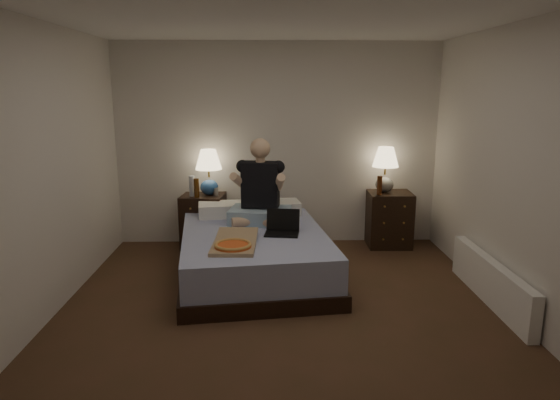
{
  "coord_description": "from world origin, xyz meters",
  "views": [
    {
      "loc": [
        -0.13,
        -3.96,
        1.95
      ],
      "look_at": [
        0.0,
        0.9,
        0.85
      ],
      "focal_mm": 32.0,
      "sensor_mm": 36.0,
      "label": 1
    }
  ],
  "objects_px": {
    "lamp_left": "(209,172)",
    "person": "(260,181)",
    "bed": "(254,255)",
    "lamp_right": "(385,170)",
    "radiator": "(491,282)",
    "soda_can": "(216,192)",
    "water_bottle": "(192,186)",
    "beer_bottle_right": "(380,185)",
    "nightstand_left": "(204,221)",
    "laptop": "(282,223)",
    "nightstand_right": "(389,219)",
    "pizza_box": "(233,246)",
    "beer_bottle_left": "(196,188)"
  },
  "relations": [
    {
      "from": "lamp_left",
      "to": "person",
      "type": "distance_m",
      "value": 0.91
    },
    {
      "from": "bed",
      "to": "lamp_right",
      "type": "relative_size",
      "value": 3.46
    },
    {
      "from": "radiator",
      "to": "lamp_right",
      "type": "bearing_deg",
      "value": 109.17
    },
    {
      "from": "bed",
      "to": "soda_can",
      "type": "relative_size",
      "value": 19.39
    },
    {
      "from": "person",
      "to": "radiator",
      "type": "xyz_separation_m",
      "value": [
        2.14,
        -1.09,
        -0.75
      ]
    },
    {
      "from": "water_bottle",
      "to": "beer_bottle_right",
      "type": "relative_size",
      "value": 1.09
    },
    {
      "from": "person",
      "to": "beer_bottle_right",
      "type": "bearing_deg",
      "value": 28.82
    },
    {
      "from": "nightstand_left",
      "to": "laptop",
      "type": "distance_m",
      "value": 1.5
    },
    {
      "from": "nightstand_left",
      "to": "water_bottle",
      "type": "height_order",
      "value": "water_bottle"
    },
    {
      "from": "nightstand_left",
      "to": "beer_bottle_right",
      "type": "distance_m",
      "value": 2.2
    },
    {
      "from": "bed",
      "to": "nightstand_right",
      "type": "distance_m",
      "value": 1.96
    },
    {
      "from": "beer_bottle_right",
      "to": "laptop",
      "type": "relative_size",
      "value": 0.68
    },
    {
      "from": "nightstand_right",
      "to": "lamp_left",
      "type": "relative_size",
      "value": 1.22
    },
    {
      "from": "lamp_right",
      "to": "soda_can",
      "type": "distance_m",
      "value": 2.09
    },
    {
      "from": "pizza_box",
      "to": "radiator",
      "type": "xyz_separation_m",
      "value": [
        2.38,
        -0.12,
        -0.32
      ]
    },
    {
      "from": "lamp_right",
      "to": "nightstand_left",
      "type": "bearing_deg",
      "value": 180.0
    },
    {
      "from": "beer_bottle_right",
      "to": "nightstand_right",
      "type": "bearing_deg",
      "value": 37.68
    },
    {
      "from": "lamp_left",
      "to": "person",
      "type": "bearing_deg",
      "value": -46.39
    },
    {
      "from": "lamp_left",
      "to": "laptop",
      "type": "distance_m",
      "value": 1.46
    },
    {
      "from": "nightstand_left",
      "to": "nightstand_right",
      "type": "height_order",
      "value": "nightstand_right"
    },
    {
      "from": "beer_bottle_left",
      "to": "water_bottle",
      "type": "bearing_deg",
      "value": 131.23
    },
    {
      "from": "nightstand_left",
      "to": "pizza_box",
      "type": "bearing_deg",
      "value": -67.67
    },
    {
      "from": "water_bottle",
      "to": "bed",
      "type": "bearing_deg",
      "value": -52.11
    },
    {
      "from": "soda_can",
      "to": "radiator",
      "type": "relative_size",
      "value": 0.06
    },
    {
      "from": "bed",
      "to": "lamp_left",
      "type": "bearing_deg",
      "value": 110.99
    },
    {
      "from": "beer_bottle_left",
      "to": "laptop",
      "type": "height_order",
      "value": "beer_bottle_left"
    },
    {
      "from": "bed",
      "to": "beer_bottle_left",
      "type": "bearing_deg",
      "value": 120.31
    },
    {
      "from": "lamp_left",
      "to": "radiator",
      "type": "xyz_separation_m",
      "value": [
        2.77,
        -1.75,
        -0.74
      ]
    },
    {
      "from": "laptop",
      "to": "lamp_left",
      "type": "bearing_deg",
      "value": 134.86
    },
    {
      "from": "bed",
      "to": "beer_bottle_right",
      "type": "distance_m",
      "value": 1.84
    },
    {
      "from": "beer_bottle_left",
      "to": "radiator",
      "type": "distance_m",
      "value": 3.37
    },
    {
      "from": "lamp_left",
      "to": "water_bottle",
      "type": "height_order",
      "value": "lamp_left"
    },
    {
      "from": "beer_bottle_left",
      "to": "person",
      "type": "bearing_deg",
      "value": -34.06
    },
    {
      "from": "beer_bottle_left",
      "to": "beer_bottle_right",
      "type": "relative_size",
      "value": 1.0
    },
    {
      "from": "lamp_right",
      "to": "beer_bottle_left",
      "type": "relative_size",
      "value": 2.43
    },
    {
      "from": "nightstand_right",
      "to": "radiator",
      "type": "relative_size",
      "value": 0.43
    },
    {
      "from": "person",
      "to": "soda_can",
      "type": "bearing_deg",
      "value": 141.27
    },
    {
      "from": "lamp_left",
      "to": "pizza_box",
      "type": "xyz_separation_m",
      "value": [
        0.39,
        -1.63,
        -0.42
      ]
    },
    {
      "from": "bed",
      "to": "nightstand_right",
      "type": "xyz_separation_m",
      "value": [
        1.66,
        1.04,
        0.1
      ]
    },
    {
      "from": "person",
      "to": "lamp_left",
      "type": "bearing_deg",
      "value": 142.79
    },
    {
      "from": "person",
      "to": "pizza_box",
      "type": "relative_size",
      "value": 1.22
    },
    {
      "from": "beer_bottle_right",
      "to": "pizza_box",
      "type": "xyz_separation_m",
      "value": [
        -1.67,
        -1.48,
        -0.27
      ]
    },
    {
      "from": "nightstand_right",
      "to": "soda_can",
      "type": "bearing_deg",
      "value": -177.35
    },
    {
      "from": "nightstand_right",
      "to": "nightstand_left",
      "type": "bearing_deg",
      "value": -178.77
    },
    {
      "from": "bed",
      "to": "beer_bottle_left",
      "type": "relative_size",
      "value": 8.43
    },
    {
      "from": "laptop",
      "to": "pizza_box",
      "type": "xyz_separation_m",
      "value": [
        -0.47,
        -0.49,
        -0.08
      ]
    },
    {
      "from": "lamp_right",
      "to": "beer_bottle_left",
      "type": "distance_m",
      "value": 2.31
    },
    {
      "from": "beer_bottle_left",
      "to": "person",
      "type": "relative_size",
      "value": 0.25
    },
    {
      "from": "lamp_left",
      "to": "beer_bottle_right",
      "type": "distance_m",
      "value": 2.08
    },
    {
      "from": "water_bottle",
      "to": "person",
      "type": "relative_size",
      "value": 0.27
    }
  ]
}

